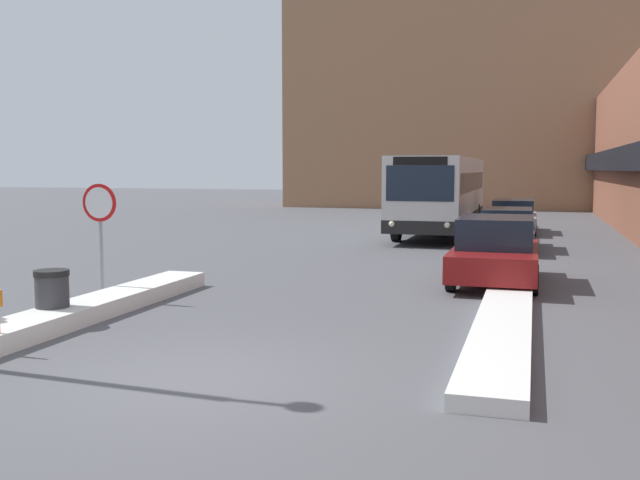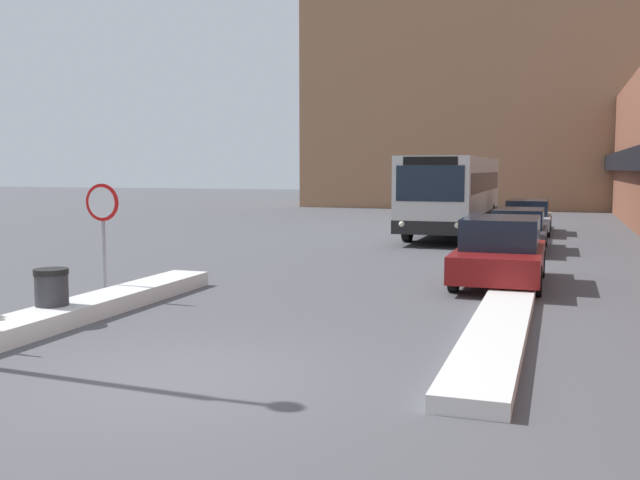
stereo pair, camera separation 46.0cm
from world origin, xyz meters
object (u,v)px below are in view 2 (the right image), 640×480
parked_car_middle (518,229)px  parked_car_front (500,251)px  parked_car_back (527,216)px  trash_bin (52,296)px  city_bus (454,193)px  stop_sign (103,216)px

parked_car_middle → parked_car_front: bearing=-90.0°
parked_car_middle → parked_car_back: 6.70m
parked_car_front → trash_bin: (-7.00, -6.83, -0.29)m
trash_bin → parked_car_back: bearing=71.4°
city_bus → trash_bin: city_bus is taller
parked_car_middle → parked_car_back: (-0.00, 6.70, 0.02)m
parked_car_front → city_bus: bearing=102.9°
parked_car_middle → trash_bin: bearing=-116.3°
parked_car_middle → parked_car_back: parked_car_back is taller
parked_car_front → trash_bin: bearing=-135.7°
city_bus → parked_car_back: 3.41m
parked_car_middle → parked_car_back: size_ratio=0.96×
parked_car_front → trash_bin: parked_car_front is taller
parked_car_front → stop_sign: (-7.54, -4.57, 0.95)m
city_bus → parked_car_back: bearing=29.4°
parked_car_front → stop_sign: 8.87m
parked_car_middle → city_bus: bearing=119.1°
city_bus → parked_car_middle: 5.93m
stop_sign → trash_bin: 2.63m
parked_car_front → trash_bin: 9.79m
parked_car_back → stop_sign: size_ratio=2.07×
parked_car_front → parked_car_middle: 7.32m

